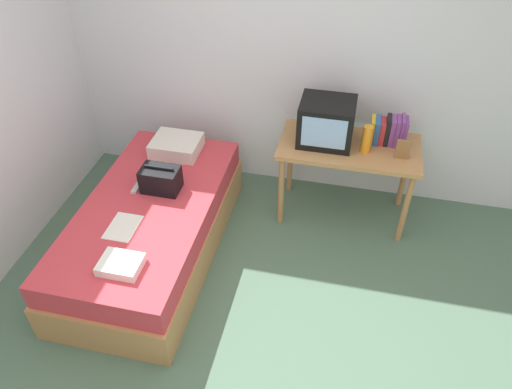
{
  "coord_description": "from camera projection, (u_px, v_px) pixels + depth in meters",
  "views": [
    {
      "loc": [
        0.58,
        -1.87,
        3.0
      ],
      "look_at": [
        -0.06,
        0.98,
        0.56
      ],
      "focal_mm": 34.1,
      "sensor_mm": 36.0,
      "label": 1
    }
  ],
  "objects": [
    {
      "name": "remote_silver",
      "position": [
        137.0,
        188.0,
        3.91
      ],
      "size": [
        0.04,
        0.14,
        0.02
      ],
      "primitive_type": "cube",
      "color": "#B7B7BC",
      "rests_on": "bed"
    },
    {
      "name": "wall_back",
      "position": [
        289.0,
        52.0,
        4.09
      ],
      "size": [
        5.2,
        0.1,
        2.6
      ],
      "primitive_type": "cube",
      "color": "silver",
      "rests_on": "ground"
    },
    {
      "name": "magazine",
      "position": [
        123.0,
        227.0,
        3.56
      ],
      "size": [
        0.21,
        0.29,
        0.01
      ],
      "primitive_type": "cube",
      "color": "white",
      "rests_on": "bed"
    },
    {
      "name": "bed",
      "position": [
        152.0,
        228.0,
        3.95
      ],
      "size": [
        1.0,
        2.0,
        0.53
      ],
      "color": "#B27F4C",
      "rests_on": "ground"
    },
    {
      "name": "desk",
      "position": [
        348.0,
        154.0,
        4.07
      ],
      "size": [
        1.16,
        0.6,
        0.74
      ],
      "color": "#B27F4C",
      "rests_on": "ground"
    },
    {
      "name": "ground_plane",
      "position": [
        234.0,
        343.0,
        3.42
      ],
      "size": [
        8.0,
        8.0,
        0.0
      ],
      "primitive_type": "plane",
      "color": "#4C6B56"
    },
    {
      "name": "water_bottle",
      "position": [
        367.0,
        139.0,
        3.86
      ],
      "size": [
        0.08,
        0.08,
        0.24
      ],
      "primitive_type": "cylinder",
      "color": "orange",
      "rests_on": "desk"
    },
    {
      "name": "handbag",
      "position": [
        161.0,
        179.0,
        3.85
      ],
      "size": [
        0.3,
        0.2,
        0.23
      ],
      "color": "black",
      "rests_on": "bed"
    },
    {
      "name": "tv",
      "position": [
        326.0,
        122.0,
        3.95
      ],
      "size": [
        0.44,
        0.39,
        0.36
      ],
      "color": "black",
      "rests_on": "desk"
    },
    {
      "name": "picture_frame",
      "position": [
        403.0,
        149.0,
        3.82
      ],
      "size": [
        0.11,
        0.02,
        0.16
      ],
      "primitive_type": "cube",
      "color": "olive",
      "rests_on": "desk"
    },
    {
      "name": "pillow",
      "position": [
        176.0,
        146.0,
        4.28
      ],
      "size": [
        0.41,
        0.35,
        0.12
      ],
      "primitive_type": "cube",
      "color": "silver",
      "rests_on": "bed"
    },
    {
      "name": "folded_towel",
      "position": [
        121.0,
        265.0,
        3.24
      ],
      "size": [
        0.28,
        0.22,
        0.07
      ],
      "primitive_type": "cube",
      "color": "white",
      "rests_on": "bed"
    },
    {
      "name": "remote_dark",
      "position": [
        125.0,
        259.0,
        3.32
      ],
      "size": [
        0.04,
        0.16,
        0.02
      ],
      "primitive_type": "cube",
      "color": "black",
      "rests_on": "bed"
    },
    {
      "name": "book_row",
      "position": [
        389.0,
        131.0,
        3.97
      ],
      "size": [
        0.29,
        0.17,
        0.25
      ],
      "color": "gold",
      "rests_on": "desk"
    }
  ]
}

